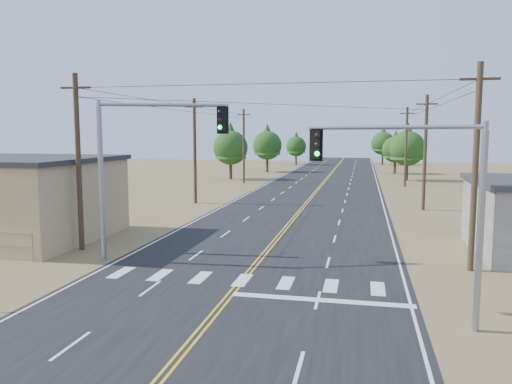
# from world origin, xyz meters

# --- Properties ---
(ground) EXTENTS (220.00, 220.00, 0.00)m
(ground) POSITION_xyz_m (0.00, 0.00, 0.00)
(ground) COLOR olive
(ground) RESTS_ON ground
(road) EXTENTS (15.00, 200.00, 0.02)m
(road) POSITION_xyz_m (0.00, 30.00, 0.01)
(road) COLOR black
(road) RESTS_ON ground
(utility_pole_left_near) EXTENTS (1.80, 0.30, 10.00)m
(utility_pole_left_near) POSITION_xyz_m (-10.50, 12.00, 5.12)
(utility_pole_left_near) COLOR #4C3826
(utility_pole_left_near) RESTS_ON ground
(utility_pole_left_mid) EXTENTS (1.80, 0.30, 10.00)m
(utility_pole_left_mid) POSITION_xyz_m (-10.50, 32.00, 5.12)
(utility_pole_left_mid) COLOR #4C3826
(utility_pole_left_mid) RESTS_ON ground
(utility_pole_left_far) EXTENTS (1.80, 0.30, 10.00)m
(utility_pole_left_far) POSITION_xyz_m (-10.50, 52.00, 5.12)
(utility_pole_left_far) COLOR #4C3826
(utility_pole_left_far) RESTS_ON ground
(utility_pole_right_near) EXTENTS (1.80, 0.30, 10.00)m
(utility_pole_right_near) POSITION_xyz_m (10.50, 12.00, 5.12)
(utility_pole_right_near) COLOR #4C3826
(utility_pole_right_near) RESTS_ON ground
(utility_pole_right_mid) EXTENTS (1.80, 0.30, 10.00)m
(utility_pole_right_mid) POSITION_xyz_m (10.50, 32.00, 5.12)
(utility_pole_right_mid) COLOR #4C3826
(utility_pole_right_mid) RESTS_ON ground
(utility_pole_right_far) EXTENTS (1.80, 0.30, 10.00)m
(utility_pole_right_far) POSITION_xyz_m (10.50, 52.00, 5.12)
(utility_pole_right_far) COLOR #4C3826
(utility_pole_right_far) RESTS_ON ground
(signal_mast_left) EXTENTS (6.41, 2.51, 8.37)m
(signal_mast_left) POSITION_xyz_m (-6.19, 10.65, 5.65)
(signal_mast_left) COLOR gray
(signal_mast_left) RESTS_ON ground
(signal_mast_right) EXTENTS (6.02, 1.84, 7.06)m
(signal_mast_right) POSITION_xyz_m (7.37, 4.47, 4.81)
(signal_mast_right) COLOR gray
(signal_mast_right) RESTS_ON ground
(tree_left_near) EXTENTS (5.07, 5.07, 8.45)m
(tree_left_near) POSITION_xyz_m (-13.85, 57.61, 5.17)
(tree_left_near) COLOR #3F2D1E
(tree_left_near) RESTS_ON ground
(tree_left_mid) EXTENTS (5.09, 5.09, 8.48)m
(tree_left_mid) POSITION_xyz_m (-11.25, 72.74, 5.19)
(tree_left_mid) COLOR #3F2D1E
(tree_left_mid) RESTS_ON ground
(tree_left_far) EXTENTS (4.35, 4.35, 7.25)m
(tree_left_far) POSITION_xyz_m (-9.00, 94.30, 4.43)
(tree_left_far) COLOR #3F2D1E
(tree_left_far) RESTS_ON ground
(tree_right_near) EXTENTS (5.02, 5.02, 8.36)m
(tree_right_near) POSITION_xyz_m (11.41, 60.92, 5.12)
(tree_right_near) COLOR #3F2D1E
(tree_right_near) RESTS_ON ground
(tree_right_mid) EXTENTS (4.41, 4.41, 7.35)m
(tree_right_mid) POSITION_xyz_m (10.50, 73.42, 4.49)
(tree_right_mid) COLOR #3F2D1E
(tree_right_mid) RESTS_ON ground
(tree_right_far) EXTENTS (5.06, 5.06, 8.43)m
(tree_right_far) POSITION_xyz_m (9.37, 98.15, 5.15)
(tree_right_far) COLOR #3F2D1E
(tree_right_far) RESTS_ON ground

